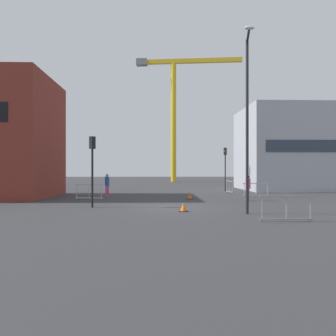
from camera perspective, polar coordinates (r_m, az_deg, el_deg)
The scene contains 14 objects.
ground at distance 20.76m, azimuth 0.38°, elevation -6.16°, with size 160.00×160.00×0.00m, color #333335.
office_block at distance 40.84m, azimuth 18.89°, elevation 2.78°, with size 10.62×9.87×8.48m.
construction_crane at distance 63.01m, azimuth 1.27°, elevation 10.73°, with size 17.67×3.18×20.79m.
streetlamp_tall at distance 18.18m, azimuth 12.19°, elevation 8.59°, with size 0.64×1.98×8.44m.
traffic_light_median at distance 36.42m, azimuth 8.84°, elevation 0.91°, with size 0.36×0.38×4.24m.
traffic_light_island at distance 21.22m, azimuth -11.61°, elevation 1.25°, with size 0.36×0.37×4.01m.
pedestrian_walking at distance 25.70m, azimuth 12.27°, elevation -2.70°, with size 0.34×0.34×1.75m.
pedestrian_waiting at distance 29.33m, azimuth -9.38°, elevation -2.34°, with size 0.34×0.34×1.79m.
safety_barrier_left_run at distance 26.91m, azimuth -12.10°, elevation -3.57°, with size 1.98×0.17×1.08m.
safety_barrier_front at distance 29.56m, azimuth 13.45°, elevation -3.26°, with size 2.11×0.35×1.08m.
safety_barrier_mid_span at distance 33.96m, azimuth 9.48°, elevation -2.85°, with size 0.14×2.45×1.08m.
safety_barrier_rear at distance 16.03m, azimuth 17.85°, elevation -5.92°, with size 2.28×0.19×1.08m.
traffic_cone_on_verge at distance 18.93m, azimuth 2.39°, elevation -6.12°, with size 0.45×0.45×0.45m.
traffic_cone_orange at distance 26.72m, azimuth 3.35°, elevation -4.35°, with size 0.46×0.46×0.47m.
Camera 1 is at (-0.84, -20.63, 2.19)m, focal length 39.41 mm.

